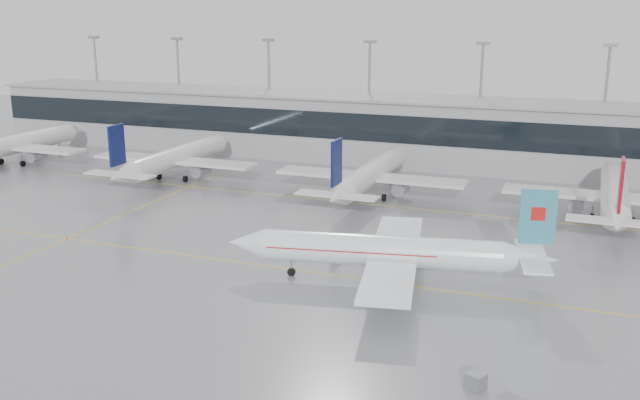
% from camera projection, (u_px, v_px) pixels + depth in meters
% --- Properties ---
extents(ground, '(320.00, 320.00, 0.00)m').
position_uv_depth(ground, '(282.00, 268.00, 80.39)').
color(ground, gray).
rests_on(ground, ground).
extents(taxi_line_main, '(120.00, 0.25, 0.01)m').
position_uv_depth(taxi_line_main, '(282.00, 268.00, 80.38)').
color(taxi_line_main, gold).
rests_on(taxi_line_main, ground).
extents(taxi_line_north, '(120.00, 0.25, 0.01)m').
position_uv_depth(taxi_line_north, '(363.00, 203.00, 107.45)').
color(taxi_line_north, gold).
rests_on(taxi_line_north, ground).
extents(taxi_line_cross, '(0.25, 60.00, 0.01)m').
position_uv_depth(taxi_line_cross, '(136.00, 209.00, 104.32)').
color(taxi_line_cross, gold).
rests_on(taxi_line_cross, ground).
extents(terminal, '(180.00, 15.00, 12.00)m').
position_uv_depth(terminal, '(415.00, 132.00, 134.78)').
color(terminal, gray).
rests_on(terminal, ground).
extents(terminal_glass, '(180.00, 0.20, 5.00)m').
position_uv_depth(terminal_glass, '(405.00, 130.00, 127.58)').
color(terminal_glass, black).
rests_on(terminal_glass, ground).
extents(terminal_roof, '(182.00, 16.00, 0.40)m').
position_uv_depth(terminal_roof, '(416.00, 99.00, 133.19)').
color(terminal_roof, gray).
rests_on(terminal_roof, ground).
extents(light_masts, '(156.40, 1.00, 22.60)m').
position_uv_depth(light_masts, '(423.00, 90.00, 138.31)').
color(light_masts, gray).
rests_on(light_masts, ground).
extents(air_canada_jet, '(34.90, 27.87, 10.84)m').
position_uv_depth(air_canada_jet, '(392.00, 252.00, 75.36)').
color(air_canada_jet, white).
rests_on(air_canada_jet, ground).
extents(parked_jet_a, '(29.64, 36.96, 11.72)m').
position_uv_depth(parked_jet_a, '(15.00, 145.00, 134.10)').
color(parked_jet_a, silver).
rests_on(parked_jet_a, ground).
extents(parked_jet_b, '(29.64, 36.96, 11.72)m').
position_uv_depth(parked_jet_b, '(175.00, 158.00, 121.96)').
color(parked_jet_b, silver).
rests_on(parked_jet_b, ground).
extents(parked_jet_c, '(29.64, 36.96, 11.72)m').
position_uv_depth(parked_jet_c, '(370.00, 174.00, 109.83)').
color(parked_jet_c, silver).
rests_on(parked_jet_c, ground).
extents(parked_jet_d, '(29.64, 36.96, 11.72)m').
position_uv_depth(parked_jet_d, '(614.00, 195.00, 97.69)').
color(parked_jet_d, silver).
rests_on(parked_jet_d, ground).
extents(gse_unit, '(1.73, 1.68, 1.35)m').
position_uv_depth(gse_unit, '(476.00, 382.00, 54.44)').
color(gse_unit, slate).
rests_on(gse_unit, ground).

